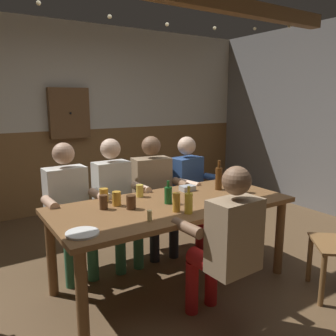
# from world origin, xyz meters

# --- Properties ---
(ground_plane) EXTENTS (7.00, 7.00, 0.00)m
(ground_plane) POSITION_xyz_m (0.00, 0.00, 0.00)
(ground_plane) COLOR brown
(back_wall_upper) EXTENTS (5.83, 0.12, 1.50)m
(back_wall_upper) POSITION_xyz_m (0.00, 2.65, 1.94)
(back_wall_upper) COLOR beige
(back_wall_wainscot) EXTENTS (5.83, 0.12, 1.19)m
(back_wall_wainscot) POSITION_xyz_m (0.00, 2.65, 0.59)
(back_wall_wainscot) COLOR brown
(back_wall_wainscot) RESTS_ON ground_plane
(dining_table) EXTENTS (2.06, 0.93, 0.75)m
(dining_table) POSITION_xyz_m (0.00, 0.03, 0.66)
(dining_table) COLOR brown
(dining_table) RESTS_ON ground_plane
(person_0) EXTENTS (0.53, 0.50, 1.24)m
(person_0) POSITION_xyz_m (-0.69, 0.72, 0.68)
(person_0) COLOR silver
(person_0) RESTS_ON ground_plane
(person_1) EXTENTS (0.50, 0.52, 1.24)m
(person_1) POSITION_xyz_m (-0.23, 0.72, 0.67)
(person_1) COLOR silver
(person_1) RESTS_ON ground_plane
(person_2) EXTENTS (0.57, 0.57, 1.24)m
(person_2) POSITION_xyz_m (0.22, 0.73, 0.68)
(person_2) COLOR #997F60
(person_2) RESTS_ON ground_plane
(person_3) EXTENTS (0.54, 0.56, 1.21)m
(person_3) POSITION_xyz_m (0.71, 0.73, 0.67)
(person_3) COLOR #2D4C84
(person_3) RESTS_ON ground_plane
(person_4) EXTENTS (0.52, 0.52, 1.20)m
(person_4) POSITION_xyz_m (-0.00, -0.66, 0.66)
(person_4) COLOR #997F60
(person_4) RESTS_ON ground_plane
(table_candle) EXTENTS (0.04, 0.04, 0.08)m
(table_candle) POSITION_xyz_m (-0.39, -0.26, 0.79)
(table_candle) COLOR #F9E08C
(table_candle) RESTS_ON dining_table
(condiment_caddy) EXTENTS (0.14, 0.10, 0.05)m
(condiment_caddy) POSITION_xyz_m (0.34, 0.28, 0.78)
(condiment_caddy) COLOR #B2B7BC
(condiment_caddy) RESTS_ON dining_table
(plate_0) EXTENTS (0.22, 0.22, 0.01)m
(plate_0) POSITION_xyz_m (-0.89, -0.24, 0.76)
(plate_0) COLOR white
(plate_0) RESTS_ON dining_table
(bottle_0) EXTENTS (0.06, 0.06, 0.22)m
(bottle_0) POSITION_xyz_m (-0.05, -0.27, 0.83)
(bottle_0) COLOR gold
(bottle_0) RESTS_ON dining_table
(bottle_1) EXTENTS (0.07, 0.07, 0.20)m
(bottle_1) POSITION_xyz_m (-0.04, 0.03, 0.83)
(bottle_1) COLOR #195923
(bottle_1) RESTS_ON dining_table
(bottle_2) EXTENTS (0.07, 0.07, 0.29)m
(bottle_2) POSITION_xyz_m (0.62, 0.15, 0.87)
(bottle_2) COLOR #593314
(bottle_2) RESTS_ON dining_table
(pint_glass_0) EXTENTS (0.07, 0.07, 0.11)m
(pint_glass_0) POSITION_xyz_m (0.89, 0.17, 0.81)
(pint_glass_0) COLOR #4C2D19
(pint_glass_0) RESTS_ON dining_table
(pint_glass_1) EXTENTS (0.07, 0.07, 0.15)m
(pint_glass_1) POSITION_xyz_m (0.74, -0.04, 0.82)
(pint_glass_1) COLOR #E5C64C
(pint_glass_1) RESTS_ON dining_table
(pint_glass_2) EXTENTS (0.07, 0.07, 0.12)m
(pint_glass_2) POSITION_xyz_m (-0.57, 0.18, 0.81)
(pint_glass_2) COLOR #4C2D19
(pint_glass_2) RESTS_ON dining_table
(pint_glass_3) EXTENTS (0.07, 0.07, 0.12)m
(pint_glass_3) POSITION_xyz_m (-0.44, 0.22, 0.81)
(pint_glass_3) COLOR gold
(pint_glass_3) RESTS_ON dining_table
(pint_glass_4) EXTENTS (0.06, 0.06, 0.15)m
(pint_glass_4) POSITION_xyz_m (-0.10, -0.18, 0.83)
(pint_glass_4) COLOR gold
(pint_glass_4) RESTS_ON dining_table
(pint_glass_5) EXTENTS (0.07, 0.07, 0.11)m
(pint_glass_5) POSITION_xyz_m (-0.15, 0.35, 0.81)
(pint_glass_5) COLOR #E5C64C
(pint_glass_5) RESTS_ON dining_table
(pint_glass_6) EXTENTS (0.08, 0.08, 0.11)m
(pint_glass_6) POSITION_xyz_m (-0.38, 0.07, 0.81)
(pint_glass_6) COLOR #4C2D19
(pint_glass_6) RESTS_ON dining_table
(pint_glass_7) EXTENTS (0.08, 0.08, 0.12)m
(pint_glass_7) POSITION_xyz_m (-0.48, 0.38, 0.81)
(pint_glass_7) COLOR gold
(pint_glass_7) RESTS_ON dining_table
(wall_dart_cabinet) EXTENTS (0.56, 0.15, 0.70)m
(wall_dart_cabinet) POSITION_xyz_m (-0.11, 2.52, 1.43)
(wall_dart_cabinet) COLOR brown
(string_lights) EXTENTS (4.12, 0.04, 0.21)m
(string_lights) POSITION_xyz_m (-0.00, 0.58, 2.39)
(string_lights) COLOR #F9EAB2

